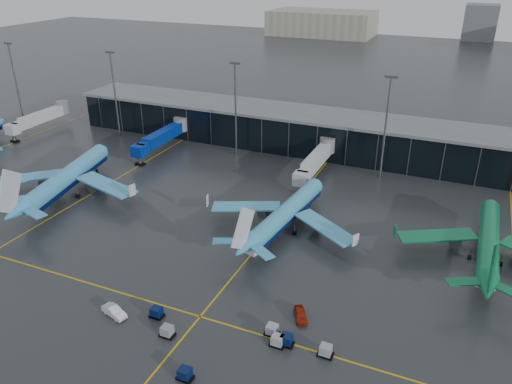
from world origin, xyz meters
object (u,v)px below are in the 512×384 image
at_px(airliner_arkefly, 66,166).
at_px(airliner_aer_lingus, 491,230).
at_px(airliner_klm_near, 288,202).
at_px(baggage_carts, 238,339).
at_px(mobile_airstair, 255,248).
at_px(service_van_red, 300,315).
at_px(service_van_white, 114,311).

height_order(airliner_arkefly, airliner_aer_lingus, airliner_arkefly).
height_order(airliner_klm_near, baggage_carts, airliner_klm_near).
xyz_separation_m(airliner_klm_near, baggage_carts, (5.36, -34.53, -5.12)).
relative_size(mobile_airstair, service_van_red, 0.87).
height_order(airliner_arkefly, airliner_klm_near, airliner_arkefly).
height_order(mobile_airstair, service_van_red, mobile_airstair).
relative_size(airliner_aer_lingus, service_van_white, 8.22).
xyz_separation_m(airliner_arkefly, airliner_klm_near, (52.24, 4.91, -0.85)).
distance_m(airliner_arkefly, baggage_carts, 65.05).
height_order(airliner_arkefly, service_van_white, airliner_arkefly).
height_order(baggage_carts, service_van_red, baggage_carts).
height_order(airliner_klm_near, mobile_airstair, airliner_klm_near).
xyz_separation_m(baggage_carts, mobile_airstair, (-7.65, 23.54, 0.01)).
relative_size(airliner_klm_near, service_van_red, 8.96).
bearing_deg(airliner_arkefly, mobile_airstair, -19.45).
bearing_deg(service_van_red, service_van_white, 173.84).
bearing_deg(baggage_carts, airliner_klm_near, 98.83).
height_order(baggage_carts, service_van_white, baggage_carts).
distance_m(airliner_aer_lingus, service_van_white, 66.56).
bearing_deg(service_van_white, airliner_arkefly, 65.28).
bearing_deg(airliner_klm_near, service_van_white, -106.17).
bearing_deg(mobile_airstair, service_van_red, -28.85).
xyz_separation_m(airliner_klm_near, service_van_white, (-14.86, -36.58, -5.12)).
relative_size(airliner_arkefly, mobile_airstair, 11.81).
height_order(airliner_klm_near, airliner_aer_lingus, airliner_klm_near).
bearing_deg(service_van_red, baggage_carts, -154.52).
relative_size(airliner_klm_near, mobile_airstair, 10.31).
bearing_deg(mobile_airstair, airliner_arkefly, -169.52).
relative_size(airliner_klm_near, baggage_carts, 1.35).
relative_size(airliner_arkefly, baggage_carts, 1.54).
bearing_deg(airliner_aer_lingus, baggage_carts, -129.34).
bearing_deg(airliner_klm_near, airliner_arkefly, -168.70).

